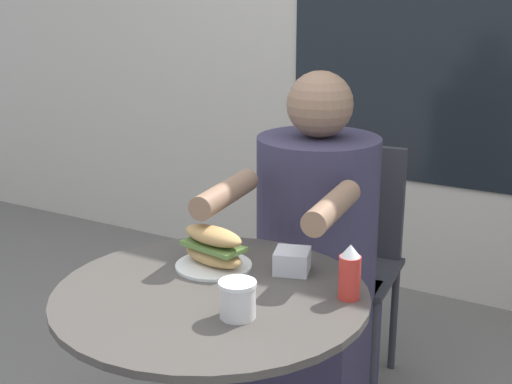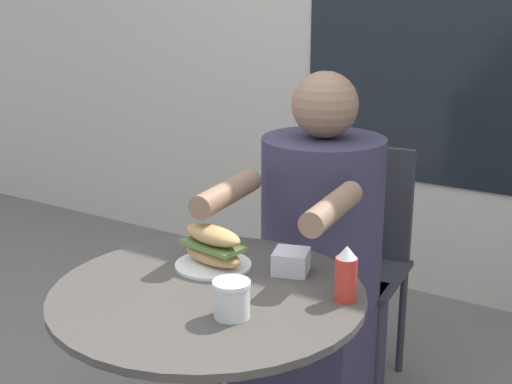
% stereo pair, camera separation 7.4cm
% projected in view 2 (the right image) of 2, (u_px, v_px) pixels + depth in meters
% --- Properties ---
extents(cafe_table, '(0.79, 0.79, 0.70)m').
position_uv_depth(cafe_table, '(209.00, 356.00, 1.82)').
color(cafe_table, '#47423D').
rests_on(cafe_table, ground_plane).
extents(diner_chair, '(0.42, 0.42, 0.87)m').
position_uv_depth(diner_chair, '(357.00, 243.00, 2.60)').
color(diner_chair, '#333338').
rests_on(diner_chair, ground_plane).
extents(seated_diner, '(0.46, 0.73, 1.18)m').
position_uv_depth(seated_diner, '(316.00, 282.00, 2.32)').
color(seated_diner, '#38334C').
rests_on(seated_diner, ground_plane).
extents(sandwich_on_plate, '(0.21, 0.21, 0.11)m').
position_uv_depth(sandwich_on_plate, '(213.00, 249.00, 1.91)').
color(sandwich_on_plate, white).
rests_on(sandwich_on_plate, cafe_table).
extents(drink_cup, '(0.09, 0.09, 0.09)m').
position_uv_depth(drink_cup, '(232.00, 299.00, 1.62)').
color(drink_cup, silver).
rests_on(drink_cup, cafe_table).
extents(napkin_box, '(0.11, 0.11, 0.06)m').
position_uv_depth(napkin_box, '(291.00, 262.00, 1.87)').
color(napkin_box, silver).
rests_on(napkin_box, cafe_table).
extents(condiment_bottle, '(0.05, 0.05, 0.14)m').
position_uv_depth(condiment_bottle, '(346.00, 274.00, 1.70)').
color(condiment_bottle, red).
rests_on(condiment_bottle, cafe_table).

